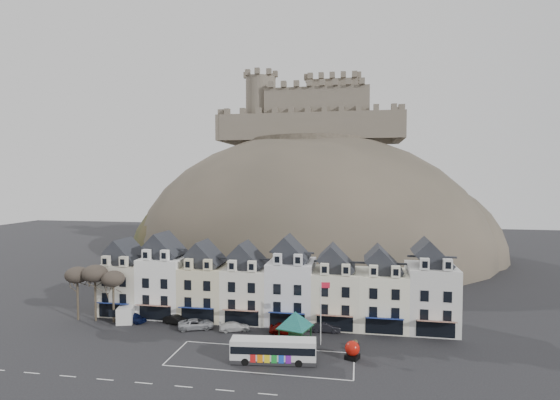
% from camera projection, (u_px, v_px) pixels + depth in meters
% --- Properties ---
extents(ground, '(300.00, 300.00, 0.00)m').
position_uv_depth(ground, '(243.00, 362.00, 51.68)').
color(ground, black).
rests_on(ground, ground).
extents(coach_bay_markings, '(22.00, 7.50, 0.01)m').
position_uv_depth(coach_bay_markings, '(261.00, 359.00, 52.55)').
color(coach_bay_markings, silver).
rests_on(coach_bay_markings, ground).
extents(townhouse_terrace, '(54.40, 9.35, 11.80)m').
position_uv_depth(townhouse_terrace, '(271.00, 285.00, 67.08)').
color(townhouse_terrace, beige).
rests_on(townhouse_terrace, ground).
extents(castle_hill, '(100.00, 76.00, 68.00)m').
position_uv_depth(castle_hill, '(313.00, 257.00, 119.22)').
color(castle_hill, '#3C382E').
rests_on(castle_hill, ground).
extents(castle, '(50.20, 22.20, 22.00)m').
position_uv_depth(castle, '(313.00, 113.00, 124.18)').
color(castle, '#655D4D').
rests_on(castle, ground).
extents(tree_left_far, '(3.61, 3.61, 8.24)m').
position_uv_depth(tree_left_far, '(77.00, 275.00, 66.79)').
color(tree_left_far, '#3A3325').
rests_on(tree_left_far, ground).
extents(tree_left_mid, '(3.78, 3.78, 8.64)m').
position_uv_depth(tree_left_mid, '(95.00, 274.00, 66.24)').
color(tree_left_mid, '#3A3325').
rests_on(tree_left_mid, ground).
extents(tree_left_near, '(3.43, 3.43, 7.84)m').
position_uv_depth(tree_left_near, '(113.00, 279.00, 65.74)').
color(tree_left_near, '#3A3325').
rests_on(tree_left_near, ground).
extents(bus, '(10.27, 3.40, 2.84)m').
position_uv_depth(bus, '(273.00, 349.00, 51.53)').
color(bus, '#262628').
rests_on(bus, ground).
extents(bus_shelter, '(7.16, 7.16, 4.75)m').
position_uv_depth(bus_shelter, '(295.00, 320.00, 55.84)').
color(bus_shelter, black).
rests_on(bus_shelter, ground).
extents(red_buoy, '(1.93, 1.93, 2.20)m').
position_uv_depth(red_buoy, '(352.00, 350.00, 52.51)').
color(red_buoy, black).
rests_on(red_buoy, ground).
extents(flagpole, '(1.24, 0.16, 8.55)m').
position_uv_depth(flagpole, '(321.00, 308.00, 56.79)').
color(flagpole, silver).
rests_on(flagpole, ground).
extents(white_van, '(3.68, 5.70, 2.41)m').
position_uv_depth(white_van, '(128.00, 312.00, 66.97)').
color(white_van, silver).
rests_on(white_van, ground).
extents(planter_west, '(0.99, 0.68, 0.97)m').
position_uv_depth(planter_west, '(355.00, 344.00, 56.21)').
color(planter_west, black).
rests_on(planter_west, ground).
extents(planter_east, '(0.95, 0.64, 0.91)m').
position_uv_depth(planter_east, '(354.00, 348.00, 54.99)').
color(planter_east, black).
rests_on(planter_east, ground).
extents(car_navy, '(4.47, 2.91, 1.42)m').
position_uv_depth(car_navy, '(134.00, 317.00, 66.00)').
color(car_navy, '#0B1338').
rests_on(car_navy, ground).
extents(car_black, '(4.18, 2.36, 1.30)m').
position_uv_depth(car_black, '(176.00, 320.00, 65.04)').
color(car_black, black).
rests_on(car_black, ground).
extents(car_silver, '(5.58, 4.04, 1.43)m').
position_uv_depth(car_silver, '(196.00, 324.00, 63.02)').
color(car_silver, '#A4A6AB').
rests_on(car_silver, ground).
extents(car_white, '(4.71, 3.16, 1.27)m').
position_uv_depth(car_white, '(234.00, 326.00, 62.21)').
color(car_white, silver).
rests_on(car_white, ground).
extents(car_maroon, '(4.79, 2.29, 1.58)m').
position_uv_depth(car_maroon, '(286.00, 328.00, 61.02)').
color(car_maroon, '#550704').
rests_on(car_maroon, ground).
extents(car_charcoal, '(4.33, 1.70, 1.40)m').
position_uv_depth(car_charcoal, '(325.00, 327.00, 61.75)').
color(car_charcoal, black).
rests_on(car_charcoal, ground).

